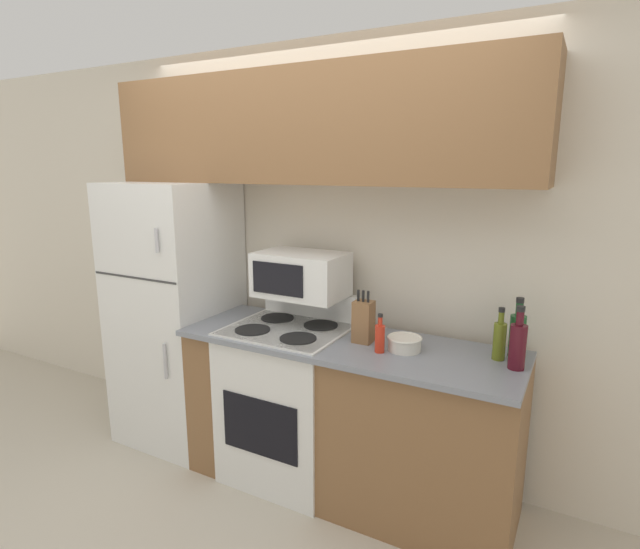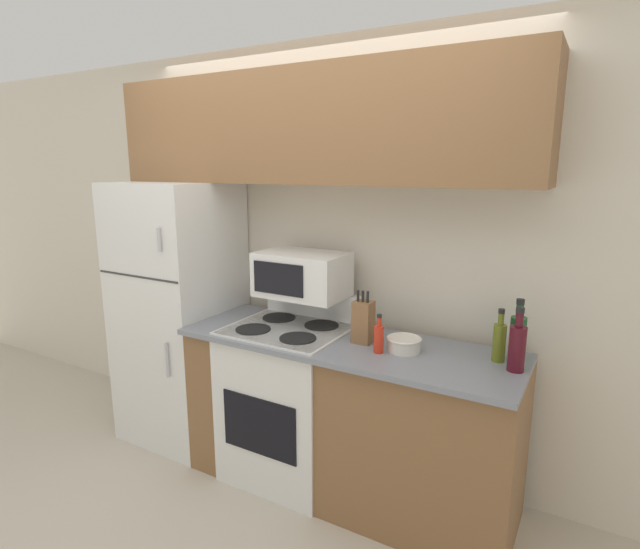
% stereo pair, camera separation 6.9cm
% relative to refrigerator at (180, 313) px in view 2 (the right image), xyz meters
% --- Properties ---
extents(ground_plane, '(12.00, 12.00, 0.00)m').
position_rel_refrigerator_xyz_m(ground_plane, '(0.92, -0.32, -0.86)').
color(ground_plane, beige).
extents(wall_back, '(8.00, 0.05, 2.55)m').
position_rel_refrigerator_xyz_m(wall_back, '(0.92, 0.36, 0.41)').
color(wall_back, beige).
rests_on(wall_back, ground_plane).
extents(lower_cabinets, '(1.85, 0.62, 0.91)m').
position_rel_refrigerator_xyz_m(lower_cabinets, '(1.27, -0.03, -0.41)').
color(lower_cabinets, brown).
rests_on(lower_cabinets, ground_plane).
extents(refrigerator, '(0.70, 0.67, 1.73)m').
position_rel_refrigerator_xyz_m(refrigerator, '(0.00, 0.00, 0.00)').
color(refrigerator, white).
rests_on(refrigerator, ground_plane).
extents(upper_cabinets, '(2.54, 0.36, 0.62)m').
position_rel_refrigerator_xyz_m(upper_cabinets, '(0.92, 0.15, 1.17)').
color(upper_cabinets, brown).
rests_on(upper_cabinets, refrigerator).
extents(stove, '(0.66, 0.61, 1.08)m').
position_rel_refrigerator_xyz_m(stove, '(0.90, -0.04, -0.39)').
color(stove, white).
rests_on(stove, ground_plane).
extents(microwave, '(0.51, 0.33, 0.26)m').
position_rel_refrigerator_xyz_m(microwave, '(0.92, 0.08, 0.35)').
color(microwave, white).
rests_on(microwave, stove).
extents(knife_block, '(0.10, 0.09, 0.28)m').
position_rel_refrigerator_xyz_m(knife_block, '(1.36, -0.02, 0.16)').
color(knife_block, brown).
rests_on(knife_block, lower_cabinets).
extents(bowl, '(0.18, 0.18, 0.07)m').
position_rel_refrigerator_xyz_m(bowl, '(1.60, -0.04, 0.08)').
color(bowl, silver).
rests_on(bowl, lower_cabinets).
extents(bottle_wine_green, '(0.08, 0.08, 0.30)m').
position_rel_refrigerator_xyz_m(bottle_wine_green, '(2.11, 0.14, 0.16)').
color(bottle_wine_green, '#194C23').
rests_on(bottle_wine_green, lower_cabinets).
extents(bottle_wine_red, '(0.08, 0.08, 0.30)m').
position_rel_refrigerator_xyz_m(bottle_wine_red, '(2.13, -0.02, 0.16)').
color(bottle_wine_red, '#470F19').
rests_on(bottle_wine_red, lower_cabinets).
extents(bottle_olive_oil, '(0.06, 0.06, 0.26)m').
position_rel_refrigerator_xyz_m(bottle_olive_oil, '(2.04, 0.06, 0.15)').
color(bottle_olive_oil, '#5B6619').
rests_on(bottle_olive_oil, lower_cabinets).
extents(bottle_hot_sauce, '(0.05, 0.05, 0.20)m').
position_rel_refrigerator_xyz_m(bottle_hot_sauce, '(1.50, -0.12, 0.12)').
color(bottle_hot_sauce, red).
rests_on(bottle_hot_sauce, lower_cabinets).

